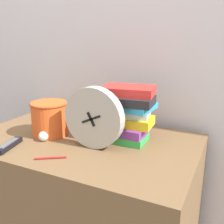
{
  "coord_description": "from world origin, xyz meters",
  "views": [
    {
      "loc": [
        0.62,
        -0.63,
        1.2
      ],
      "look_at": [
        0.15,
        0.34,
        0.89
      ],
      "focal_mm": 42.0,
      "sensor_mm": 36.0,
      "label": 1
    }
  ],
  "objects_px": {
    "desk_clock": "(94,118)",
    "crumpled_paper_ball": "(43,136)",
    "book_stack": "(127,113)",
    "pen": "(51,158)",
    "basket": "(50,117)",
    "tv_remote": "(9,145)"
  },
  "relations": [
    {
      "from": "crumpled_paper_ball",
      "to": "basket",
      "type": "bearing_deg",
      "value": 106.29
    },
    {
      "from": "desk_clock",
      "to": "book_stack",
      "type": "relative_size",
      "value": 1.05
    },
    {
      "from": "pen",
      "to": "crumpled_paper_ball",
      "type": "bearing_deg",
      "value": 138.04
    },
    {
      "from": "book_stack",
      "to": "basket",
      "type": "distance_m",
      "value": 0.37
    },
    {
      "from": "desk_clock",
      "to": "crumpled_paper_ball",
      "type": "height_order",
      "value": "desk_clock"
    },
    {
      "from": "desk_clock",
      "to": "crumpled_paper_ball",
      "type": "distance_m",
      "value": 0.27
    },
    {
      "from": "book_stack",
      "to": "crumpled_paper_ball",
      "type": "height_order",
      "value": "book_stack"
    },
    {
      "from": "basket",
      "to": "crumpled_paper_ball",
      "type": "bearing_deg",
      "value": -73.71
    },
    {
      "from": "book_stack",
      "to": "pen",
      "type": "relative_size",
      "value": 2.35
    },
    {
      "from": "crumpled_paper_ball",
      "to": "pen",
      "type": "height_order",
      "value": "crumpled_paper_ball"
    },
    {
      "from": "book_stack",
      "to": "crumpled_paper_ball",
      "type": "distance_m",
      "value": 0.4
    },
    {
      "from": "tv_remote",
      "to": "crumpled_paper_ball",
      "type": "relative_size",
      "value": 3.6
    },
    {
      "from": "desk_clock",
      "to": "book_stack",
      "type": "bearing_deg",
      "value": 56.66
    },
    {
      "from": "book_stack",
      "to": "basket",
      "type": "bearing_deg",
      "value": -163.88
    },
    {
      "from": "basket",
      "to": "desk_clock",
      "type": "bearing_deg",
      "value": -8.23
    },
    {
      "from": "basket",
      "to": "pen",
      "type": "bearing_deg",
      "value": -51.19
    },
    {
      "from": "desk_clock",
      "to": "basket",
      "type": "bearing_deg",
      "value": 171.77
    },
    {
      "from": "basket",
      "to": "tv_remote",
      "type": "xyz_separation_m",
      "value": [
        -0.06,
        -0.2,
        -0.08
      ]
    },
    {
      "from": "tv_remote",
      "to": "pen",
      "type": "height_order",
      "value": "tv_remote"
    },
    {
      "from": "book_stack",
      "to": "crumpled_paper_ball",
      "type": "bearing_deg",
      "value": -151.3
    },
    {
      "from": "desk_clock",
      "to": "basket",
      "type": "distance_m",
      "value": 0.27
    },
    {
      "from": "book_stack",
      "to": "crumpled_paper_ball",
      "type": "relative_size",
      "value": 5.59
    }
  ]
}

